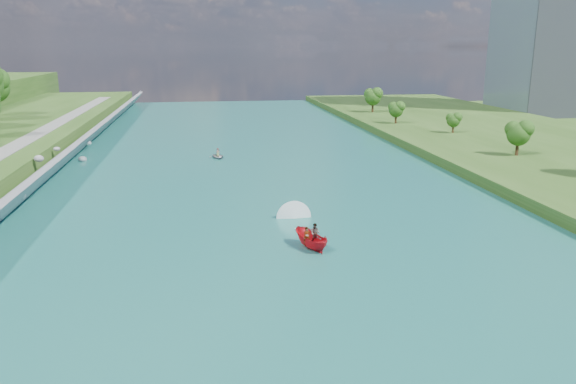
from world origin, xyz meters
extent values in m
plane|color=#2D5119|center=(0.00, 0.00, 0.00)|extent=(260.00, 260.00, 0.00)
cube|color=#1A645E|center=(0.00, 20.00, 0.05)|extent=(55.00, 240.00, 0.10)
cube|color=slate|center=(-25.85, 20.00, 1.80)|extent=(3.54, 236.00, 4.05)
ellipsoid|color=gray|center=(-26.04, 19.48, 1.69)|extent=(1.44, 1.39, 0.99)
ellipsoid|color=gray|center=(-26.78, 30.87, 3.52)|extent=(1.20, 1.01, 0.88)
ellipsoid|color=gray|center=(-26.76, 39.90, 3.14)|extent=(0.91, 0.90, 0.62)
ellipsoid|color=gray|center=(-24.74, 46.22, 0.36)|extent=(1.29, 1.09, 0.95)
ellipsoid|color=gray|center=(-25.73, 56.69, 1.12)|extent=(1.07, 1.06, 0.76)
ellipsoid|color=#1D4412|center=(39.21, 33.46, 4.55)|extent=(3.66, 3.66, 6.10)
ellipsoid|color=#1D4412|center=(39.57, 55.89, 3.73)|extent=(2.68, 2.68, 4.46)
ellipsoid|color=#1D4412|center=(33.57, 70.32, 4.21)|extent=(3.25, 3.25, 5.42)
ellipsoid|color=#1D4412|center=(34.96, 91.08, 4.98)|extent=(4.18, 4.18, 6.97)
imported|color=red|center=(2.39, 3.27, 0.93)|extent=(3.04, 4.58, 1.66)
imported|color=#66605B|center=(1.99, 2.87, 1.29)|extent=(0.68, 0.52, 1.69)
imported|color=#66605B|center=(2.89, 3.77, 1.30)|extent=(1.04, 0.99, 1.69)
cube|color=white|center=(2.39, 6.27, 0.13)|extent=(0.90, 5.00, 0.06)
imported|color=#93979B|center=(-4.19, 45.40, 0.44)|extent=(2.99, 3.70, 0.68)
imported|color=#66605B|center=(-4.19, 45.40, 1.00)|extent=(0.64, 0.42, 1.30)
camera|label=1|loc=(-6.59, -41.77, 17.05)|focal=35.00mm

